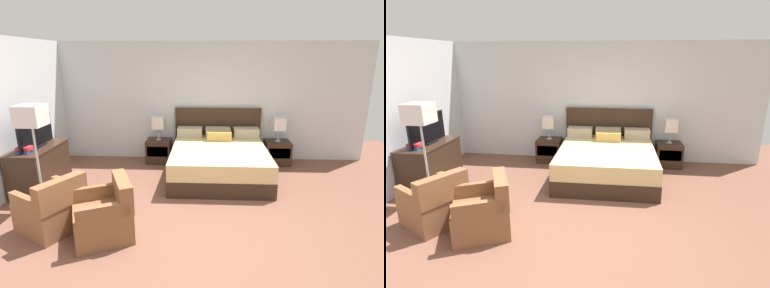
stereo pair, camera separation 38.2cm
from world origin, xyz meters
TOP-DOWN VIEW (x-y plane):
  - ground_plane at (0.00, 0.00)m, footprint 9.77×9.77m
  - wall_back at (0.00, 3.29)m, footprint 7.19×0.06m
  - wall_left at (-3.03, 1.33)m, footprint 0.06×5.06m
  - bed at (0.41, 2.25)m, footprint 1.85×2.05m
  - nightstand_left at (-0.86, 2.96)m, footprint 0.52×0.47m
  - nightstand_right at (1.68, 2.96)m, footprint 0.52×0.47m
  - table_lamp_left at (-0.86, 2.96)m, footprint 0.24×0.24m
  - table_lamp_right at (1.68, 2.96)m, footprint 0.24×0.24m
  - dresser at (-2.69, 1.47)m, footprint 0.57×1.15m
  - tv at (-2.69, 1.49)m, footprint 0.18×0.98m
  - book_red_cover at (-2.69, 1.14)m, footprint 0.20×0.19m
  - book_blue_cover at (-2.70, 1.14)m, footprint 0.25×0.17m
  - book_small_top at (-2.69, 1.14)m, footprint 0.22×0.18m
  - armchair_by_window at (-1.84, 0.22)m, footprint 0.93×0.93m
  - armchair_companion at (-1.10, 0.10)m, footprint 0.91×0.91m
  - floor_lamp at (-2.31, 0.80)m, footprint 0.35×0.35m

SIDE VIEW (x-z plane):
  - ground_plane at x=0.00m, z-range 0.00..0.00m
  - nightstand_left at x=-0.86m, z-range 0.00..0.50m
  - nightstand_right at x=1.68m, z-range 0.00..0.50m
  - armchair_by_window at x=-1.84m, z-range -0.10..0.66m
  - armchair_companion at x=-1.10m, z-range -0.10..0.66m
  - bed at x=0.41m, z-range -0.26..0.89m
  - dresser at x=-2.69m, z-range 0.01..0.77m
  - book_red_cover at x=-2.69m, z-range 0.76..0.80m
  - book_blue_cover at x=-2.70m, z-range 0.80..0.83m
  - book_small_top at x=-2.69m, z-range 0.83..0.86m
  - table_lamp_left at x=-0.86m, z-range 0.61..1.12m
  - table_lamp_right at x=1.68m, z-range 0.61..1.12m
  - tv at x=-2.69m, z-range 0.75..1.26m
  - wall_back at x=0.00m, z-range 0.00..2.53m
  - wall_left at x=-3.03m, z-range 0.00..2.53m
  - floor_lamp at x=-2.31m, z-range 0.55..2.12m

